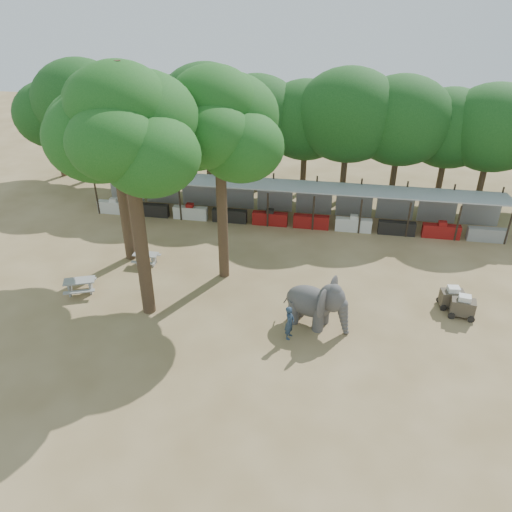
% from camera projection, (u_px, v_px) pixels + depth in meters
% --- Properties ---
extents(ground, '(100.00, 100.00, 0.00)m').
position_uv_depth(ground, '(259.00, 349.00, 22.84)').
color(ground, brown).
rests_on(ground, ground).
extents(vendor_stalls, '(28.00, 2.99, 2.80)m').
position_uv_depth(vendor_stalls, '(292.00, 205.00, 34.12)').
color(vendor_stalls, '#919398').
rests_on(vendor_stalls, ground).
extents(yard_tree_left, '(7.10, 6.90, 11.02)m').
position_uv_depth(yard_tree_left, '(111.00, 121.00, 26.29)').
color(yard_tree_left, '#332316').
rests_on(yard_tree_left, ground).
extents(yard_tree_center, '(7.10, 6.90, 12.04)m').
position_uv_depth(yard_tree_center, '(125.00, 130.00, 21.07)').
color(yard_tree_center, '#332316').
rests_on(yard_tree_center, ground).
extents(yard_tree_back, '(7.10, 6.90, 11.36)m').
position_uv_depth(yard_tree_back, '(217.00, 124.00, 24.38)').
color(yard_tree_back, '#332316').
rests_on(yard_tree_back, ground).
extents(backdrop_trees, '(46.46, 5.95, 8.33)m').
position_uv_depth(backdrop_trees, '(302.00, 122.00, 36.39)').
color(backdrop_trees, '#332316').
rests_on(backdrop_trees, ground).
extents(elephant, '(3.42, 2.57, 2.54)m').
position_uv_depth(elephant, '(317.00, 303.00, 23.83)').
color(elephant, '#3C3A3A').
rests_on(elephant, ground).
extents(handler, '(0.53, 0.69, 1.73)m').
position_uv_depth(handler, '(290.00, 323.00, 23.14)').
color(handler, '#26384C').
rests_on(handler, ground).
extents(picnic_table_near, '(2.01, 1.92, 0.80)m').
position_uv_depth(picnic_table_near, '(80.00, 285.00, 26.59)').
color(picnic_table_near, gray).
rests_on(picnic_table_near, ground).
extents(picnic_table_far, '(1.43, 1.29, 0.71)m').
position_uv_depth(picnic_table_far, '(146.00, 257.00, 29.25)').
color(picnic_table_far, gray).
rests_on(picnic_table_far, ground).
extents(cart_front, '(1.33, 0.95, 1.21)m').
position_uv_depth(cart_front, '(452.00, 297.00, 25.43)').
color(cart_front, '#383026').
rests_on(cart_front, ground).
extents(cart_back, '(1.37, 1.00, 1.23)m').
position_uv_depth(cart_back, '(463.00, 306.00, 24.71)').
color(cart_back, '#383026').
rests_on(cart_back, ground).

